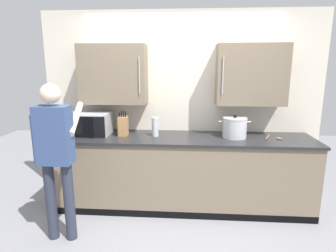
% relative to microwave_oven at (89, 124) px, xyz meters
% --- Properties ---
extents(ground_plane, '(9.44, 9.44, 0.00)m').
position_rel_microwave_oven_xyz_m(ground_plane, '(1.20, -0.77, -1.09)').
color(ground_plane, gray).
extents(back_wall_tiled, '(3.73, 0.44, 2.54)m').
position_rel_microwave_oven_xyz_m(back_wall_tiled, '(1.20, 0.29, 0.32)').
color(back_wall_tiled, beige).
rests_on(back_wall_tiled, ground_plane).
extents(counter_unit, '(3.36, 0.72, 0.95)m').
position_rel_microwave_oven_xyz_m(counter_unit, '(1.20, -0.04, -0.62)').
color(counter_unit, '#756651').
rests_on(counter_unit, ground_plane).
extents(microwave_oven, '(0.51, 0.42, 0.29)m').
position_rel_microwave_oven_xyz_m(microwave_oven, '(0.00, 0.00, 0.00)').
color(microwave_oven, '#B7BABF').
rests_on(microwave_oven, counter_unit).
extents(knife_block, '(0.11, 0.15, 0.33)m').
position_rel_microwave_oven_xyz_m(knife_block, '(0.46, -0.02, -0.02)').
color(knife_block, '#A37547').
rests_on(knife_block, counter_unit).
extents(wooden_spoon, '(0.21, 0.20, 0.02)m').
position_rel_microwave_oven_xyz_m(wooden_spoon, '(2.36, -0.04, -0.13)').
color(wooden_spoon, '#A37547').
rests_on(wooden_spoon, counter_unit).
extents(thermos_flask, '(0.09, 0.09, 0.24)m').
position_rel_microwave_oven_xyz_m(thermos_flask, '(0.88, -0.03, -0.02)').
color(thermos_flask, '#B7BABF').
rests_on(thermos_flask, counter_unit).
extents(stock_pot, '(0.40, 0.30, 0.28)m').
position_rel_microwave_oven_xyz_m(stock_pot, '(1.88, -0.01, -0.02)').
color(stock_pot, '#B7BABF').
rests_on(stock_pot, counter_unit).
extents(person_figure, '(0.44, 0.64, 1.68)m').
position_rel_microwave_oven_xyz_m(person_figure, '(-0.05, -0.85, -0.09)').
color(person_figure, '#282D3D').
rests_on(person_figure, ground_plane).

